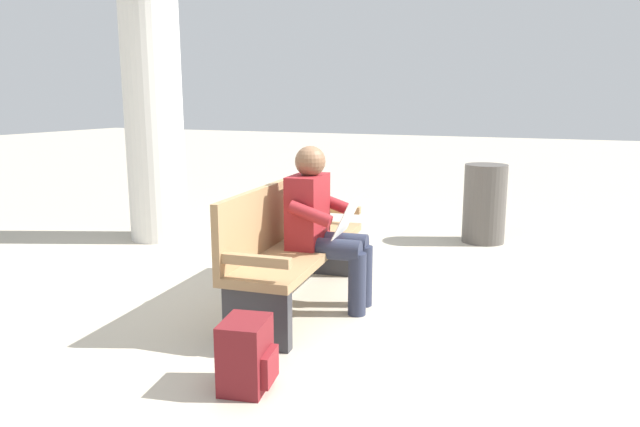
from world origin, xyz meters
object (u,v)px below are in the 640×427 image
person_seated (323,223)px  support_pillar (152,92)px  bench_near (291,244)px  trash_bin (485,204)px  backpack (247,355)px

person_seated → support_pillar: support_pillar is taller
bench_near → support_pillar: 2.83m
bench_near → person_seated: (-0.05, 0.23, 0.17)m
bench_near → trash_bin: bench_near is taller
backpack → support_pillar: 3.92m
bench_near → person_seated: person_seated is taller
bench_near → backpack: bench_near is taller
person_seated → trash_bin: 2.62m
support_pillar → bench_near: bearing=59.8°
person_seated → trash_bin: person_seated is taller
backpack → trash_bin: (-3.80, 0.68, 0.23)m
backpack → bench_near: bearing=-164.3°
bench_near → trash_bin: 2.74m
person_seated → support_pillar: size_ratio=0.37×
backpack → trash_bin: size_ratio=0.46×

